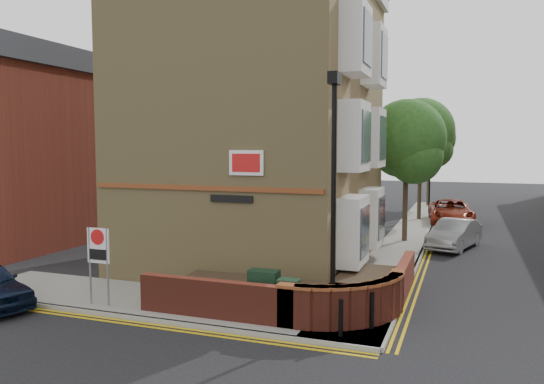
{
  "coord_description": "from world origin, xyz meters",
  "views": [
    {
      "loc": [
        4.69,
        -11.64,
        4.63
      ],
      "look_at": [
        -1.06,
        4.0,
        3.17
      ],
      "focal_mm": 35.0,
      "sensor_mm": 36.0,
      "label": 1
    }
  ],
  "objects": [
    {
      "name": "side_building",
      "position": [
        -15.0,
        8.0,
        4.55
      ],
      "size": [
        6.4,
        10.4,
        9.0
      ],
      "color": "maroon",
      "rests_on": "ground"
    },
    {
      "name": "red_car_main",
      "position": [
        3.89,
        21.29,
        0.72
      ],
      "size": [
        2.9,
        5.42,
        1.45
      ],
      "primitive_type": "imported",
      "rotation": [
        0.0,
        0.0,
        0.1
      ],
      "color": "maroon",
      "rests_on": "ground"
    },
    {
      "name": "pavement_corner",
      "position": [
        -3.5,
        1.5,
        0.06
      ],
      "size": [
        13.0,
        3.0,
        0.12
      ],
      "primitive_type": "cube",
      "color": "gray",
      "rests_on": "ground"
    },
    {
      "name": "corner_building",
      "position": [
        -2.84,
        8.0,
        6.23
      ],
      "size": [
        8.95,
        10.4,
        13.6
      ],
      "color": "#A38C56",
      "rests_on": "ground"
    },
    {
      "name": "ground",
      "position": [
        0.0,
        0.0,
        0.0
      ],
      "size": [
        120.0,
        120.0,
        0.0
      ],
      "primitive_type": "plane",
      "color": "black",
      "rests_on": "ground"
    },
    {
      "name": "pavement_main",
      "position": [
        2.0,
        16.0,
        0.06
      ],
      "size": [
        2.0,
        32.0,
        0.12
      ],
      "primitive_type": "cube",
      "color": "gray",
      "rests_on": "ground"
    },
    {
      "name": "tree_near",
      "position": [
        2.0,
        14.05,
        4.7
      ],
      "size": [
        3.64,
        3.65,
        6.7
      ],
      "color": "#382B1E",
      "rests_on": "pavement_main"
    },
    {
      "name": "traffic_light_assembly",
      "position": [
        2.4,
        25.0,
        2.78
      ],
      "size": [
        0.2,
        0.16,
        4.2
      ],
      "color": "black",
      "rests_on": "pavement_main"
    },
    {
      "name": "kerb_side",
      "position": [
        -3.5,
        0.0,
        0.06
      ],
      "size": [
        13.0,
        0.15,
        0.12
      ],
      "primitive_type": "cube",
      "color": "gray",
      "rests_on": "ground"
    },
    {
      "name": "tree_mid",
      "position": [
        2.0,
        22.05,
        5.2
      ],
      "size": [
        4.03,
        4.03,
        7.42
      ],
      "color": "#382B1E",
      "rests_on": "pavement_main"
    },
    {
      "name": "utility_cabinet_large",
      "position": [
        -0.3,
        1.3,
        0.72
      ],
      "size": [
        0.8,
        0.45,
        1.2
      ],
      "primitive_type": "cube",
      "color": "black",
      "rests_on": "pavement_corner"
    },
    {
      "name": "yellow_lines_main",
      "position": [
        3.25,
        16.0,
        0.01
      ],
      "size": [
        0.28,
        32.0,
        0.01
      ],
      "primitive_type": "cube",
      "color": "gold",
      "rests_on": "ground"
    },
    {
      "name": "bollard_near",
      "position": [
        2.0,
        0.4,
        0.57
      ],
      "size": [
        0.11,
        0.11,
        0.9
      ],
      "primitive_type": "cylinder",
      "color": "black",
      "rests_on": "pavement_corner"
    },
    {
      "name": "zone_sign",
      "position": [
        -5.0,
        0.5,
        1.64
      ],
      "size": [
        0.72,
        0.07,
        2.2
      ],
      "color": "slate",
      "rests_on": "pavement_corner"
    },
    {
      "name": "tree_far",
      "position": [
        2.0,
        30.05,
        4.91
      ],
      "size": [
        3.81,
        3.81,
        7.0
      ],
      "color": "#382B1E",
      "rests_on": "pavement_main"
    },
    {
      "name": "kerb_main_near",
      "position": [
        3.0,
        16.0,
        0.06
      ],
      "size": [
        0.15,
        32.0,
        0.12
      ],
      "primitive_type": "cube",
      "color": "gray",
      "rests_on": "ground"
    },
    {
      "name": "lamppost",
      "position": [
        1.6,
        1.2,
        3.34
      ],
      "size": [
        0.25,
        0.5,
        6.3
      ],
      "color": "black",
      "rests_on": "pavement_corner"
    },
    {
      "name": "yellow_lines_side",
      "position": [
        -3.5,
        -0.25,
        0.01
      ],
      "size": [
        13.0,
        0.28,
        0.01
      ],
      "primitive_type": "cube",
      "color": "gold",
      "rests_on": "ground"
    },
    {
      "name": "bollard_far",
      "position": [
        2.6,
        1.2,
        0.57
      ],
      "size": [
        0.11,
        0.11,
        0.9
      ],
      "primitive_type": "cylinder",
      "color": "black",
      "rests_on": "pavement_corner"
    },
    {
      "name": "silver_car_near",
      "position": [
        4.26,
        13.29,
        0.66
      ],
      "size": [
        2.45,
        4.21,
        1.31
      ],
      "primitive_type": "imported",
      "rotation": [
        0.0,
        0.0,
        -0.28
      ],
      "color": "gray",
      "rests_on": "ground"
    },
    {
      "name": "utility_cabinet_small",
      "position": [
        0.5,
        1.0,
        0.67
      ],
      "size": [
        0.55,
        0.4,
        1.1
      ],
      "primitive_type": "cube",
      "color": "black",
      "rests_on": "pavement_corner"
    },
    {
      "name": "garden_wall",
      "position": [
        0.0,
        2.5,
        0.0
      ],
      "size": [
        6.8,
        6.0,
        1.2
      ],
      "primitive_type": null,
      "color": "maroon",
      "rests_on": "ground"
    }
  ]
}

